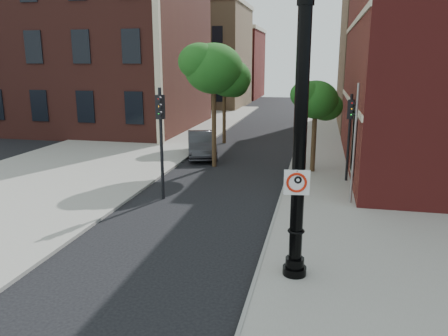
% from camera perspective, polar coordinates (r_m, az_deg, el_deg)
% --- Properties ---
extents(ground, '(120.00, 120.00, 0.00)m').
position_cam_1_polar(ground, '(12.36, -5.35, -12.95)').
color(ground, black).
rests_on(ground, ground).
extents(sidewalk_right, '(8.00, 60.00, 0.12)m').
position_cam_1_polar(sidewalk_right, '(21.36, 18.84, -1.88)').
color(sidewalk_right, gray).
rests_on(sidewalk_right, ground).
extents(sidewalk_left, '(10.00, 50.00, 0.12)m').
position_cam_1_polar(sidewalk_left, '(31.58, -11.02, 3.50)').
color(sidewalk_left, gray).
rests_on(sidewalk_left, ground).
extents(curb_edge, '(0.10, 60.00, 0.14)m').
position_cam_1_polar(curb_edge, '(21.26, 8.22, -1.31)').
color(curb_edge, gray).
rests_on(curb_edge, ground).
extents(victorian_building, '(18.60, 14.60, 17.95)m').
position_cam_1_polar(victorian_building, '(39.71, -17.81, 17.75)').
color(victorian_building, '#572620').
rests_on(victorian_building, ground).
extents(bg_building_tan_a, '(12.00, 12.00, 12.00)m').
position_cam_1_polar(bg_building_tan_a, '(56.65, -3.48, 14.19)').
color(bg_building_tan_a, '#957551').
rests_on(bg_building_tan_a, ground).
extents(bg_building_red, '(12.00, 12.00, 10.00)m').
position_cam_1_polar(bg_building_red, '(70.22, -0.26, 13.31)').
color(bg_building_red, maroon).
rests_on(bg_building_red, ground).
extents(lamppost, '(0.62, 0.62, 7.34)m').
position_cam_1_polar(lamppost, '(10.82, 9.82, 2.08)').
color(lamppost, black).
rests_on(lamppost, ground).
extents(no_parking_sign, '(0.63, 0.13, 0.63)m').
position_cam_1_polar(no_parking_sign, '(10.81, 9.49, -1.85)').
color(no_parking_sign, white).
rests_on(no_parking_sign, ground).
extents(parked_car, '(2.90, 4.82, 1.50)m').
position_cam_1_polar(parked_car, '(25.98, -2.94, 3.10)').
color(parked_car, '#2B2A2F').
rests_on(parked_car, ground).
extents(traffic_signal_left, '(0.34, 0.40, 4.55)m').
position_cam_1_polar(traffic_signal_left, '(17.64, -8.26, 5.55)').
color(traffic_signal_left, black).
rests_on(traffic_signal_left, ground).
extents(traffic_signal_right, '(0.32, 0.36, 4.13)m').
position_cam_1_polar(traffic_signal_right, '(20.73, 16.12, 5.56)').
color(traffic_signal_right, black).
rests_on(traffic_signal_right, ground).
extents(utility_pole, '(0.10, 0.10, 4.77)m').
position_cam_1_polar(utility_pole, '(17.47, 16.64, 2.76)').
color(utility_pole, '#999999').
rests_on(utility_pole, ground).
extents(street_tree_a, '(3.59, 3.25, 6.48)m').
position_cam_1_polar(street_tree_a, '(23.07, -1.22, 12.69)').
color(street_tree_a, '#332414').
rests_on(street_tree_a, ground).
extents(street_tree_b, '(3.05, 2.75, 5.49)m').
position_cam_1_polar(street_tree_b, '(30.06, 0.11, 11.44)').
color(street_tree_b, '#332414').
rests_on(street_tree_b, ground).
extents(street_tree_c, '(2.58, 2.33, 4.65)m').
position_cam_1_polar(street_tree_c, '(22.09, 11.96, 8.58)').
color(street_tree_c, '#332414').
rests_on(street_tree_c, ground).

